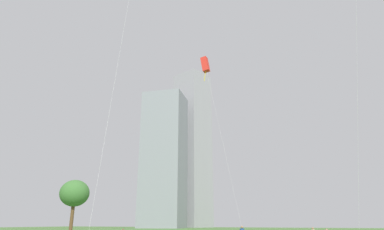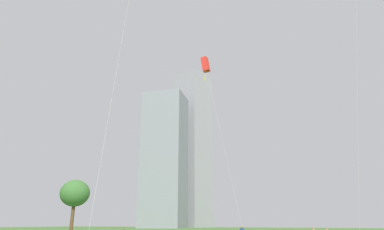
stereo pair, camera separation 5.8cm
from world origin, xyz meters
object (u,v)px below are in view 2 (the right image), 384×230
at_px(distant_highrise_0, 193,146).
at_px(distant_highrise_1, 165,158).
at_px(park_tree_1, 75,194).
at_px(kite_flying_2, 205,65).

height_order(distant_highrise_0, distant_highrise_1, distant_highrise_0).
xyz_separation_m(park_tree_1, distant_highrise_0, (-25.59, 104.18, 31.49)).
bearing_deg(distant_highrise_1, kite_flying_2, -67.25).
xyz_separation_m(kite_flying_2, park_tree_1, (-20.54, -3.54, -19.53)).
bearing_deg(kite_flying_2, park_tree_1, -170.22).
bearing_deg(distant_highrise_1, park_tree_1, -80.07).
relative_size(kite_flying_2, distant_highrise_0, 0.36).
bearing_deg(distant_highrise_0, distant_highrise_1, -82.22).
distance_m(distant_highrise_0, distant_highrise_1, 24.66).
height_order(kite_flying_2, distant_highrise_0, distant_highrise_0).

